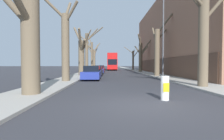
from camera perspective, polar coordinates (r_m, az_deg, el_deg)
ground_plane at (r=6.95m, az=10.18°, el=-11.40°), size 300.00×300.00×0.00m
sidewalk_left at (r=56.81m, az=-5.33°, el=0.30°), size 2.66×120.00×0.12m
sidewalk_right at (r=57.07m, az=5.74°, el=0.31°), size 2.66×120.00×0.12m
building_facade_right at (r=32.64m, az=23.00°, el=9.97°), size 10.08×34.24×12.58m
street_tree_left_0 at (r=9.65m, az=-26.17°, el=10.81°), size 2.22×4.25×7.38m
street_tree_left_1 at (r=16.16m, az=-14.98°, el=8.17°), size 2.97×2.06×7.33m
street_tree_left_2 at (r=23.58m, az=-9.96°, el=5.04°), size 2.66×4.42×6.88m
street_tree_left_3 at (r=30.71m, az=-8.16°, el=6.42°), size 4.85×3.86×7.84m
street_tree_left_4 at (r=38.40m, az=-6.67°, el=4.78°), size 1.45×1.55×8.10m
street_tree_left_5 at (r=45.24m, az=-5.88°, el=4.29°), size 3.93×3.36×7.27m
street_tree_right_0 at (r=13.31m, az=27.45°, el=10.11°), size 3.73×2.68×7.85m
street_tree_right_1 at (r=23.73m, az=14.67°, el=6.49°), size 2.42×2.95×8.11m
street_tree_right_2 at (r=35.57m, az=9.38°, el=4.78°), size 3.13×3.48×7.45m
street_tree_right_3 at (r=46.60m, az=6.86°, el=3.66°), size 3.55×5.20×6.49m
double_decker_bus at (r=48.87m, az=-0.01°, el=2.97°), size 2.55×11.85×4.48m
parked_car_0 at (r=18.44m, az=-6.58°, el=-0.98°), size 1.78×4.40×1.45m
parked_car_1 at (r=24.30m, az=-5.26°, el=-0.40°), size 1.81×4.06×1.33m
parked_car_2 at (r=30.12m, az=-4.46°, el=0.09°), size 1.86×4.57×1.40m
parked_car_3 at (r=35.72m, az=-3.94°, el=0.37°), size 1.86×4.24×1.40m
lamp_post at (r=19.98m, az=16.15°, el=11.77°), size 1.40×0.20×9.17m
traffic_bollard at (r=8.13m, az=16.89°, el=-5.67°), size 0.36×0.37×1.08m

